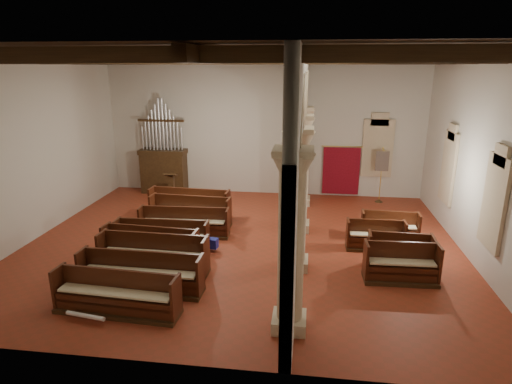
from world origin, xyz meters
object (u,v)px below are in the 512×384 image
(pipe_organ, at_px, (164,163))
(nave_pew_0, at_px, (117,300))
(lectern, at_px, (172,189))
(aisle_pew_0, at_px, (401,269))
(processional_banner, at_px, (380,184))

(pipe_organ, relative_size, nave_pew_0, 1.44)
(lectern, bearing_deg, pipe_organ, 119.98)
(pipe_organ, height_order, nave_pew_0, pipe_organ)
(lectern, xyz_separation_m, aisle_pew_0, (8.40, -6.12, -0.17))
(pipe_organ, relative_size, processional_banner, 1.84)
(pipe_organ, relative_size, aisle_pew_0, 2.24)
(pipe_organ, height_order, aisle_pew_0, pipe_organ)
(pipe_organ, bearing_deg, lectern, -59.71)
(pipe_organ, distance_m, lectern, 1.73)
(aisle_pew_0, bearing_deg, pipe_organ, 139.25)
(pipe_organ, xyz_separation_m, processional_banner, (9.62, -0.27, -0.57))
(processional_banner, height_order, nave_pew_0, processional_banner)
(lectern, height_order, processional_banner, processional_banner)
(processional_banner, distance_m, aisle_pew_0, 7.19)
(pipe_organ, bearing_deg, processional_banner, -1.61)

